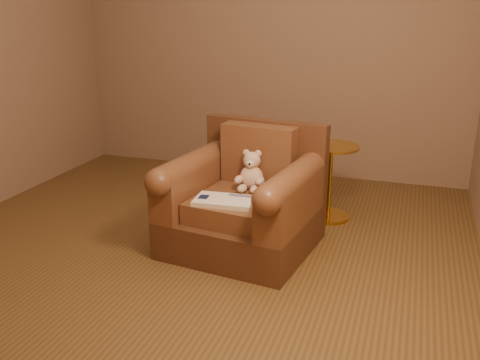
% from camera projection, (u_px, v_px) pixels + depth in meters
% --- Properties ---
extents(floor, '(4.00, 4.00, 0.00)m').
position_uv_depth(floor, '(193.00, 247.00, 3.89)').
color(floor, brown).
rests_on(floor, ground).
extents(armchair, '(1.08, 1.04, 0.87)m').
position_uv_depth(armchair, '(245.00, 202.00, 3.82)').
color(armchair, '#4E2C1A').
rests_on(armchair, floor).
extents(teddy_bear, '(0.21, 0.24, 0.29)m').
position_uv_depth(teddy_bear, '(251.00, 174.00, 3.83)').
color(teddy_bear, beige).
rests_on(teddy_bear, armchair).
extents(guidebook, '(0.41, 0.27, 0.03)m').
position_uv_depth(guidebook, '(224.00, 201.00, 3.58)').
color(guidebook, beige).
rests_on(guidebook, armchair).
extents(side_table, '(0.44, 0.44, 0.62)m').
position_uv_depth(side_table, '(330.00, 179.00, 4.33)').
color(side_table, gold).
rests_on(side_table, floor).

